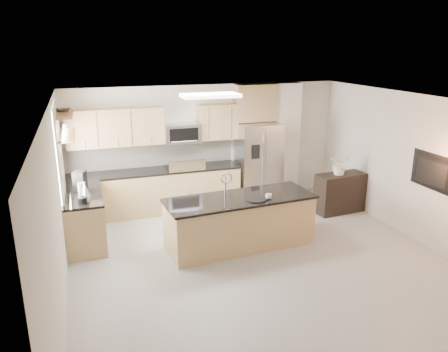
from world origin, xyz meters
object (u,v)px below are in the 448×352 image
object	(u,v)px
kettle	(85,189)
television	(431,173)
island	(240,221)
platter	(256,199)
refrigerator	(258,163)
cup	(269,196)
flower_vase	(340,158)
blender	(82,194)
bowl	(63,108)
coffee_maker	(80,182)
range	(185,188)
credenza	(340,193)
microwave	(182,133)

from	to	relation	value
kettle	television	xyz separation A→B (m)	(5.54, -1.93, 0.32)
island	platter	xyz separation A→B (m)	(0.22, -0.20, 0.46)
refrigerator	platter	distance (m)	2.41
cup	flower_vase	xyz separation A→B (m)	(2.06, 1.07, 0.24)
refrigerator	blender	bearing A→B (deg)	-157.62
bowl	coffee_maker	bearing A→B (deg)	-22.76
platter	coffee_maker	world-z (taller)	coffee_maker
range	kettle	xyz separation A→B (m)	(-2.02, -1.20, 0.56)
range	blender	size ratio (longest dim) A/B	3.22
flower_vase	credenza	bearing A→B (deg)	9.03
range	kettle	world-z (taller)	kettle
microwave	television	xyz separation A→B (m)	(3.51, -3.24, -0.28)
range	bowl	xyz separation A→B (m)	(-2.25, -0.86, 1.91)
platter	coffee_maker	bearing A→B (deg)	154.60
range	credenza	world-z (taller)	range
television	microwave	bearing A→B (deg)	47.25
island	bowl	world-z (taller)	bowl
blender	flower_vase	world-z (taller)	flower_vase
island	kettle	bearing A→B (deg)	156.70
microwave	bowl	size ratio (longest dim) A/B	2.01
microwave	flower_vase	bearing A→B (deg)	-24.06
range	microwave	world-z (taller)	microwave
range	microwave	bearing A→B (deg)	90.00
cup	blender	size ratio (longest dim) A/B	0.32
refrigerator	credenza	world-z (taller)	refrigerator
flower_vase	television	bearing A→B (deg)	-74.82
microwave	island	size ratio (longest dim) A/B	0.29
range	flower_vase	bearing A→B (deg)	-22.05
range	kettle	distance (m)	2.42
blender	kettle	world-z (taller)	blender
island	range	bearing A→B (deg)	99.14
refrigerator	credenza	distance (m)	1.87
kettle	refrigerator	bearing A→B (deg)	17.32
kettle	television	distance (m)	5.87
cup	kettle	xyz separation A→B (m)	(-2.95, 1.09, 0.09)
range	television	distance (m)	4.78
refrigerator	blender	size ratio (longest dim) A/B	5.03
range	kettle	size ratio (longest dim) A/B	4.68
cup	coffee_maker	world-z (taller)	coffee_maker
refrigerator	microwave	bearing A→B (deg)	174.14
credenza	kettle	size ratio (longest dim) A/B	4.27
cup	television	distance (m)	2.74
cup	island	bearing A→B (deg)	153.02
range	coffee_maker	world-z (taller)	coffee_maker
platter	blender	size ratio (longest dim) A/B	1.01
range	refrigerator	size ratio (longest dim) A/B	0.64
refrigerator	flower_vase	bearing A→B (deg)	-41.18
credenza	bowl	xyz separation A→B (m)	(-5.31, 0.34, 1.97)
television	credenza	bearing A→B (deg)	13.28
kettle	bowl	xyz separation A→B (m)	(-0.23, 0.34, 1.36)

